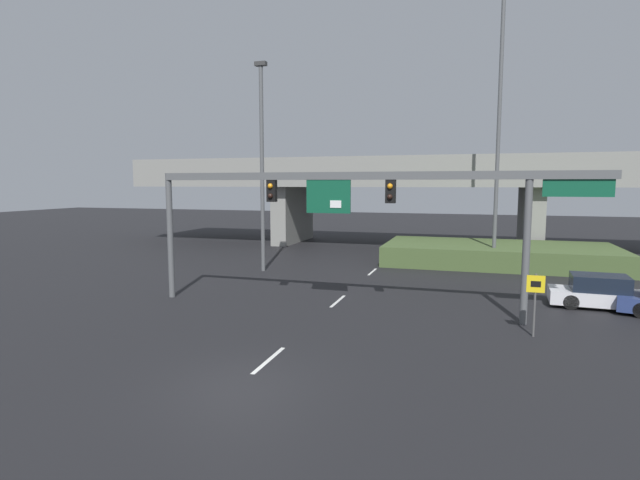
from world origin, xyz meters
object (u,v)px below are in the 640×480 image
signal_gantry (355,197)px  highway_light_pole_near (499,118)px  speed_limit_sign (535,296)px  parked_sedan_near_right (602,293)px  highway_light_pole_far (262,162)px

signal_gantry → highway_light_pole_near: size_ratio=1.03×
speed_limit_sign → highway_light_pole_near: bearing=93.4°
parked_sedan_near_right → speed_limit_sign: bearing=-118.4°
highway_light_pole_far → highway_light_pole_near: bearing=21.0°
highway_light_pole_near → parked_sedan_near_right: size_ratio=4.09×
highway_light_pole_near → parked_sedan_near_right: highway_light_pole_near is taller
highway_light_pole_near → parked_sedan_near_right: (4.15, -9.41, -8.77)m
highway_light_pole_far → signal_gantry: bearing=-45.9°
highway_light_pole_near → highway_light_pole_far: bearing=-159.0°
signal_gantry → highway_light_pole_near: highway_light_pole_near is taller
highway_light_pole_near → highway_light_pole_far: (-13.65, -5.25, -2.78)m
signal_gantry → highway_light_pole_near: (5.99, 13.15, 4.60)m
speed_limit_sign → parked_sedan_near_right: (3.28, 5.36, -0.81)m
parked_sedan_near_right → signal_gantry: bearing=-156.7°
highway_light_pole_far → speed_limit_sign: bearing=-33.3°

